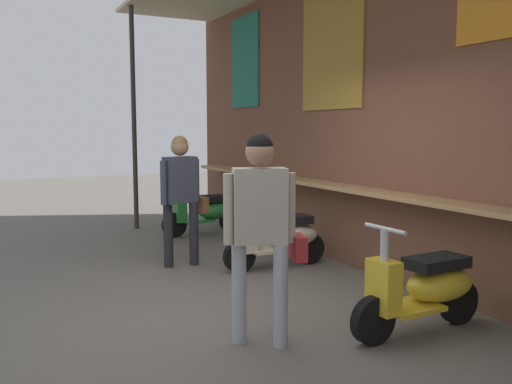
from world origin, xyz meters
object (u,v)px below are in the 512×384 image
scooter_green (208,211)px  shopper_browsing (262,217)px  scooter_yellow (426,288)px  scooter_cream (281,237)px  shopper_with_handbag (181,187)px

scooter_green → shopper_browsing: bearing=74.5°
scooter_yellow → scooter_green: bearing=-91.5°
scooter_green → scooter_yellow: same height
scooter_cream → shopper_browsing: 2.58m
shopper_with_handbag → shopper_browsing: size_ratio=0.97×
scooter_green → shopper_browsing: shopper_browsing is taller
scooter_green → scooter_yellow: (4.92, 0.00, 0.00)m
scooter_yellow → shopper_browsing: size_ratio=0.82×
scooter_cream → shopper_with_handbag: 1.41m
shopper_with_handbag → shopper_browsing: 2.74m
scooter_green → shopper_browsing: (4.51, -1.38, 0.66)m
scooter_yellow → shopper_with_handbag: (-3.13, -1.09, 0.63)m
scooter_cream → shopper_with_handbag: size_ratio=0.84×
scooter_cream → shopper_browsing: size_ratio=0.82×
shopper_with_handbag → shopper_browsing: bearing=159.6°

